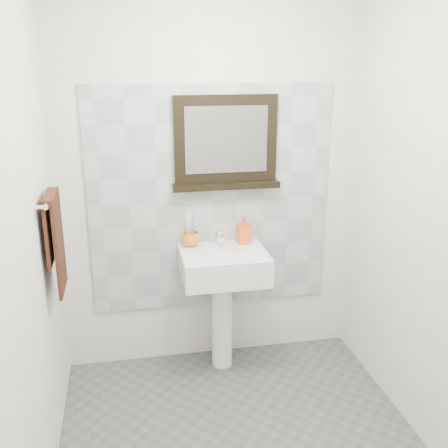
{
  "coord_description": "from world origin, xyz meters",
  "views": [
    {
      "loc": [
        -0.56,
        -2.22,
        2.06
      ],
      "look_at": [
        -0.02,
        0.55,
        1.15
      ],
      "focal_mm": 42.0,
      "sensor_mm": 36.0,
      "label": 1
    }
  ],
  "objects_px": {
    "toothbrush_cup": "(191,239)",
    "hand_towel": "(55,235)",
    "pedestal_sink": "(223,278)",
    "soap_dispenser": "(244,230)",
    "framed_mirror": "(226,144)"
  },
  "relations": [
    {
      "from": "toothbrush_cup",
      "to": "framed_mirror",
      "type": "distance_m",
      "value": 0.66
    },
    {
      "from": "hand_towel",
      "to": "pedestal_sink",
      "type": "bearing_deg",
      "value": 18.03
    },
    {
      "from": "pedestal_sink",
      "to": "hand_towel",
      "type": "bearing_deg",
      "value": -161.97
    },
    {
      "from": "toothbrush_cup",
      "to": "pedestal_sink",
      "type": "bearing_deg",
      "value": -35.87
    },
    {
      "from": "toothbrush_cup",
      "to": "hand_towel",
      "type": "height_order",
      "value": "hand_towel"
    },
    {
      "from": "soap_dispenser",
      "to": "hand_towel",
      "type": "height_order",
      "value": "hand_towel"
    },
    {
      "from": "soap_dispenser",
      "to": "hand_towel",
      "type": "bearing_deg",
      "value": -162.48
    },
    {
      "from": "pedestal_sink",
      "to": "soap_dispenser",
      "type": "distance_m",
      "value": 0.35
    },
    {
      "from": "pedestal_sink",
      "to": "framed_mirror",
      "type": "relative_size",
      "value": 1.37
    },
    {
      "from": "pedestal_sink",
      "to": "hand_towel",
      "type": "height_order",
      "value": "hand_towel"
    },
    {
      "from": "soap_dispenser",
      "to": "framed_mirror",
      "type": "height_order",
      "value": "framed_mirror"
    },
    {
      "from": "toothbrush_cup",
      "to": "soap_dispenser",
      "type": "bearing_deg",
      "value": -1.1
    },
    {
      "from": "soap_dispenser",
      "to": "framed_mirror",
      "type": "distance_m",
      "value": 0.58
    },
    {
      "from": "framed_mirror",
      "to": "hand_towel",
      "type": "distance_m",
      "value": 1.21
    },
    {
      "from": "framed_mirror",
      "to": "hand_towel",
      "type": "relative_size",
      "value": 1.28
    }
  ]
}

